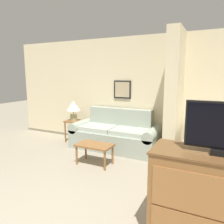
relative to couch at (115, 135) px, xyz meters
name	(u,v)px	position (x,y,z in m)	size (l,w,h in m)	color
wall_back	(141,93)	(0.44, 0.48, 0.97)	(7.34, 0.16, 2.60)	beige
wall_partition_pillar	(174,96)	(1.31, 0.00, 0.97)	(0.24, 0.84, 2.60)	beige
couch	(115,135)	(0.00, 0.00, 0.00)	(2.06, 0.84, 0.92)	#99A393
coffee_table	(95,147)	(0.04, -1.02, 0.02)	(0.70, 0.41, 0.40)	brown
side_table	(74,125)	(-1.18, 0.00, 0.12)	(0.38, 0.38, 0.56)	brown
table_lamp	(73,107)	(-1.18, 0.00, 0.58)	(0.36, 0.36, 0.50)	tan
tv_dresser	(220,204)	(2.20, -2.31, 0.17)	(1.32, 0.52, 0.99)	brown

